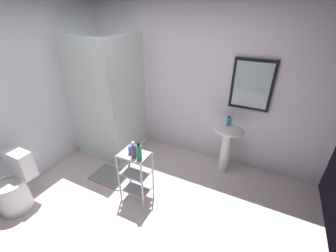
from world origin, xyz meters
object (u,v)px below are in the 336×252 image
at_px(shower_stall, 113,128).
at_px(toilet, 15,187).
at_px(conditioner_bottle_purple, 134,150).
at_px(rinse_cup, 131,149).
at_px(bath_mat, 111,176).
at_px(storage_cart, 136,173).
at_px(hand_soap_bottle, 229,121).
at_px(pedestal_sink, 227,139).
at_px(body_wash_bottle_green, 139,152).

height_order(shower_stall, toilet, shower_stall).
bearing_deg(conditioner_bottle_purple, rinse_cup, 144.71).
height_order(shower_stall, bath_mat, shower_stall).
bearing_deg(storage_cart, conditioner_bottle_purple, -52.84).
distance_m(hand_soap_bottle, conditioner_bottle_purple, 1.46).
distance_m(rinse_cup, bath_mat, 0.98).
relative_size(pedestal_sink, hand_soap_bottle, 5.54).
bearing_deg(conditioner_bottle_purple, body_wash_bottle_green, -8.94).
bearing_deg(toilet, rinse_cup, 32.41).
bearing_deg(toilet, pedestal_sink, 40.95).
xyz_separation_m(toilet, conditioner_bottle_purple, (1.34, 0.75, 0.52)).
distance_m(shower_stall, storage_cart, 1.29).
bearing_deg(shower_stall, hand_soap_bottle, 10.16).
distance_m(storage_cart, bath_mat, 0.76).
bearing_deg(body_wash_bottle_green, bath_mat, 162.73).
bearing_deg(conditioner_bottle_purple, bath_mat, 161.67).
height_order(pedestal_sink, body_wash_bottle_green, body_wash_bottle_green).
relative_size(pedestal_sink, body_wash_bottle_green, 3.40).
bearing_deg(hand_soap_bottle, pedestal_sink, -37.96).
xyz_separation_m(shower_stall, bath_mat, (0.41, -0.63, -0.45)).
distance_m(shower_stall, body_wash_bottle_green, 1.47).
height_order(pedestal_sink, toilet, pedestal_sink).
xyz_separation_m(storage_cart, hand_soap_bottle, (0.88, 1.14, 0.44)).
bearing_deg(conditioner_bottle_purple, hand_soap_bottle, 54.44).
bearing_deg(conditioner_bottle_purple, storage_cart, 127.16).
xyz_separation_m(conditioner_bottle_purple, bath_mat, (-0.64, 0.21, -0.82)).
height_order(toilet, bath_mat, toilet).
xyz_separation_m(pedestal_sink, bath_mat, (-1.51, -0.96, -0.57)).
xyz_separation_m(toilet, bath_mat, (0.70, 0.96, -0.31)).
relative_size(pedestal_sink, rinse_cup, 7.65).
relative_size(toilet, body_wash_bottle_green, 3.19).
relative_size(storage_cart, rinse_cup, 6.99).
relative_size(shower_stall, rinse_cup, 18.90).
relative_size(hand_soap_bottle, bath_mat, 0.24).
height_order(body_wash_bottle_green, rinse_cup, body_wash_bottle_green).
xyz_separation_m(storage_cart, bath_mat, (-0.61, 0.17, -0.43)).
distance_m(toilet, hand_soap_bottle, 2.98).
bearing_deg(rinse_cup, conditioner_bottle_purple, -35.29).
bearing_deg(body_wash_bottle_green, pedestal_sink, 56.50).
bearing_deg(rinse_cup, pedestal_sink, 49.74).
height_order(toilet, conditioner_bottle_purple, conditioner_bottle_purple).
distance_m(storage_cart, rinse_cup, 0.36).
distance_m(toilet, rinse_cup, 1.58).
xyz_separation_m(body_wash_bottle_green, rinse_cup, (-0.16, 0.07, -0.05)).
bearing_deg(shower_stall, pedestal_sink, 9.58).
height_order(shower_stall, body_wash_bottle_green, shower_stall).
xyz_separation_m(body_wash_bottle_green, bath_mat, (-0.73, 0.23, -0.83)).
height_order(toilet, storage_cart, toilet).
bearing_deg(toilet, bath_mat, 53.96).
distance_m(shower_stall, hand_soap_bottle, 1.97).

